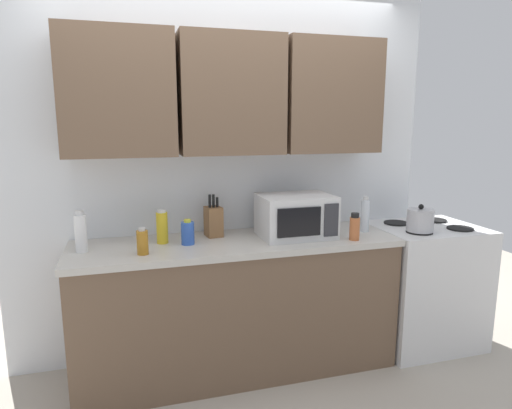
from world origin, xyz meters
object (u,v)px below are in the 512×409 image
bottle_spice_jar (355,227)px  knife_block (214,221)px  kettle (420,220)px  bottle_clear_tall (365,215)px  bottle_yellow_mustard (162,227)px  bottle_amber_vinegar (142,242)px  bottle_white_jar (81,233)px  bottle_blue_cleaner (188,233)px  stove_range (423,284)px  microwave (296,216)px

bottle_spice_jar → knife_block: bearing=157.8°
kettle → knife_block: 1.43m
bottle_clear_tall → bottle_yellow_mustard: bearing=176.2°
bottle_clear_tall → kettle: bearing=-20.7°
bottle_amber_vinegar → bottle_white_jar: bottle_white_jar is taller
kettle → knife_block: knife_block is taller
kettle → bottle_blue_cleaner: kettle is taller
bottle_amber_vinegar → knife_block: bearing=31.8°
bottle_yellow_mustard → bottle_blue_cleaner: size_ratio=1.35×
kettle → bottle_blue_cleaner: size_ratio=1.18×
bottle_clear_tall → bottle_blue_cleaner: size_ratio=1.56×
bottle_spice_jar → bottle_clear_tall: bearing=45.6°
bottle_white_jar → bottle_yellow_mustard: bearing=8.1°
bottle_amber_vinegar → bottle_blue_cleaner: same height
stove_range → bottle_blue_cleaner: (-1.76, 0.01, 0.52)m
bottle_white_jar → bottle_spice_jar: bearing=-6.9°
microwave → bottle_clear_tall: (0.51, -0.02, -0.02)m
stove_range → bottle_blue_cleaner: 1.83m
knife_block → bottle_blue_cleaner: (-0.19, -0.15, -0.03)m
stove_range → bottle_white_jar: bottle_white_jar is taller
bottle_amber_vinegar → bottle_spice_jar: bottle_spice_jar is taller
bottle_white_jar → bottle_yellow_mustard: 0.48m
bottle_spice_jar → stove_range: bearing=14.9°
bottle_blue_cleaner → bottle_yellow_mustard: bearing=154.4°
stove_range → microwave: 1.19m
stove_range → bottle_white_jar: (-2.38, 0.02, 0.57)m
kettle → bottle_blue_cleaner: bearing=174.5°
knife_block → bottle_spice_jar: knife_block is taller
knife_block → bottle_spice_jar: (0.86, -0.35, -0.02)m
stove_range → bottle_yellow_mustard: (-1.91, 0.09, 0.55)m
microwave → bottle_yellow_mustard: bearing=175.0°
bottle_spice_jar → bottle_blue_cleaner: bearing=169.3°
bottle_spice_jar → bottle_yellow_mustard: bearing=167.3°
knife_block → bottle_yellow_mustard: knife_block is taller
kettle → bottle_clear_tall: (-0.35, 0.13, 0.03)m
knife_block → bottle_yellow_mustard: bearing=-167.0°
bottle_spice_jar → bottle_clear_tall: (0.18, 0.18, 0.03)m
stove_range → bottle_blue_cleaner: bottle_blue_cleaner is taller
bottle_amber_vinegar → bottle_blue_cleaner: bearing=26.7°
knife_block → bottle_clear_tall: knife_block is taller
bottle_amber_vinegar → bottle_white_jar: 0.38m
kettle → bottle_clear_tall: size_ratio=0.75×
bottle_amber_vinegar → bottle_white_jar: bearing=157.0°
bottle_clear_tall → knife_block: bearing=170.6°
kettle → bottle_spice_jar: (-0.53, -0.05, -0.00)m
knife_block → bottle_white_jar: bearing=-169.8°
knife_block → bottle_amber_vinegar: (-0.47, -0.29, -0.03)m
bottle_amber_vinegar → bottle_blue_cleaner: size_ratio=1.00×
kettle → bottle_spice_jar: bearing=-175.0°
bottle_amber_vinegar → bottle_spice_jar: 1.34m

